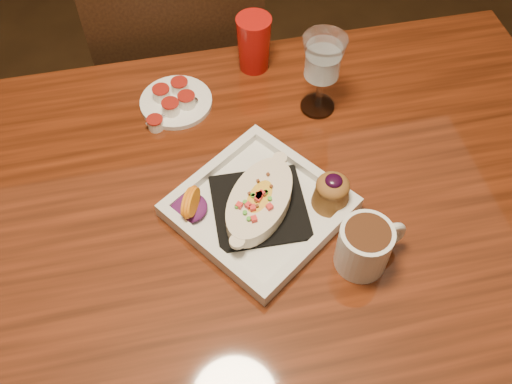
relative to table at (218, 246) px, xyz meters
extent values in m
plane|color=#322010|center=(0.00, 0.00, -0.65)|extent=(7.00, 7.00, 0.00)
cube|color=maroon|center=(0.00, 0.00, 0.08)|extent=(1.50, 0.90, 0.04)
cylinder|color=black|center=(0.67, 0.37, -0.30)|extent=(0.07, 0.07, 0.71)
cube|color=black|center=(0.00, 0.70, -0.20)|extent=(0.42, 0.42, 0.04)
cylinder|color=black|center=(0.17, 0.87, -0.43)|extent=(0.04, 0.04, 0.45)
cylinder|color=black|center=(-0.17, 0.87, -0.43)|extent=(0.04, 0.04, 0.45)
cylinder|color=black|center=(0.17, 0.53, -0.43)|extent=(0.04, 0.04, 0.45)
cylinder|color=black|center=(-0.17, 0.53, -0.43)|extent=(0.04, 0.04, 0.45)
cube|color=black|center=(0.00, 0.51, 0.05)|extent=(0.40, 0.03, 0.46)
cube|color=silver|center=(0.08, 0.00, 0.10)|extent=(0.36, 0.36, 0.01)
cube|color=black|center=(0.08, 0.00, 0.11)|extent=(0.17, 0.17, 0.01)
ellipsoid|color=yellow|center=(0.08, 0.00, 0.13)|extent=(0.16, 0.18, 0.03)
ellipsoid|color=#581451|center=(-0.04, 0.02, 0.12)|extent=(0.07, 0.07, 0.02)
cone|color=brown|center=(0.21, -0.02, 0.13)|extent=(0.07, 0.07, 0.05)
ellipsoid|color=brown|center=(0.21, -0.02, 0.16)|extent=(0.06, 0.06, 0.03)
ellipsoid|color=black|center=(0.21, -0.02, 0.17)|extent=(0.03, 0.03, 0.01)
cylinder|color=silver|center=(0.23, -0.14, 0.14)|extent=(0.09, 0.09, 0.09)
cylinder|color=#381D0F|center=(0.23, -0.14, 0.18)|extent=(0.07, 0.07, 0.02)
torus|color=silver|center=(0.27, -0.13, 0.14)|extent=(0.07, 0.03, 0.07)
cylinder|color=silver|center=(0.25, 0.23, 0.10)|extent=(0.07, 0.07, 0.01)
cylinder|color=silver|center=(0.25, 0.23, 0.14)|extent=(0.01, 0.01, 0.08)
cone|color=silver|center=(0.25, 0.23, 0.23)|extent=(0.08, 0.08, 0.09)
cylinder|color=silver|center=(-0.03, 0.30, 0.10)|extent=(0.15, 0.15, 0.01)
cylinder|color=white|center=(-0.06, 0.31, 0.12)|extent=(0.03, 0.03, 0.03)
cylinder|color=#9E1B13|center=(-0.06, 0.31, 0.13)|extent=(0.04, 0.04, 0.00)
cylinder|color=white|center=(-0.02, 0.32, 0.12)|extent=(0.03, 0.03, 0.03)
cylinder|color=#9E1B13|center=(-0.02, 0.32, 0.13)|extent=(0.04, 0.04, 0.00)
cylinder|color=white|center=(-0.01, 0.28, 0.12)|extent=(0.03, 0.03, 0.03)
cylinder|color=#9E1B13|center=(-0.01, 0.28, 0.13)|extent=(0.04, 0.04, 0.00)
cylinder|color=white|center=(-0.04, 0.27, 0.12)|extent=(0.03, 0.03, 0.03)
cylinder|color=#9E1B13|center=(-0.04, 0.27, 0.13)|extent=(0.04, 0.04, 0.00)
cylinder|color=white|center=(-0.08, 0.24, 0.11)|extent=(0.03, 0.03, 0.02)
cylinder|color=#9E1B13|center=(-0.08, 0.24, 0.12)|extent=(0.03, 0.03, 0.00)
cone|color=#B4110C|center=(0.15, 0.38, 0.16)|extent=(0.07, 0.07, 0.12)
camera|label=1|loc=(-0.04, -0.56, 0.95)|focal=40.00mm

